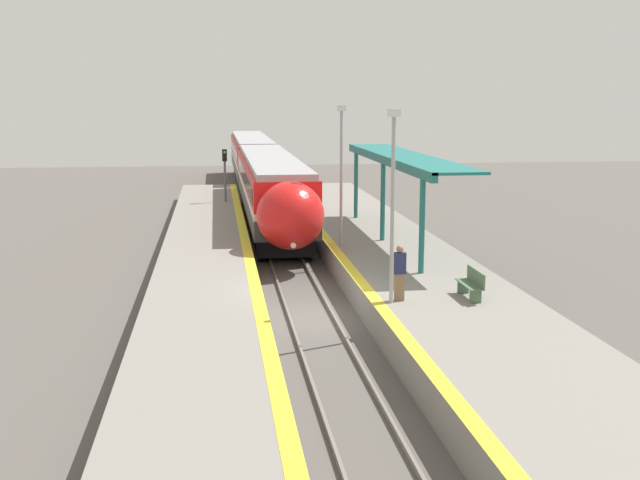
# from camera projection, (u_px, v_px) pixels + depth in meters

# --- Properties ---
(ground_plane) EXTENTS (120.00, 120.00, 0.00)m
(ground_plane) POSITION_uv_depth(u_px,v_px,m) (311.00, 319.00, 26.10)
(ground_plane) COLOR #56514C
(rail_left) EXTENTS (0.08, 90.00, 0.15)m
(rail_left) POSITION_uv_depth(u_px,v_px,m) (289.00, 317.00, 26.00)
(rail_left) COLOR slate
(rail_left) RESTS_ON ground_plane
(rail_right) EXTENTS (0.08, 90.00, 0.15)m
(rail_right) POSITION_uv_depth(u_px,v_px,m) (333.00, 316.00, 26.18)
(rail_right) COLOR slate
(rail_right) RESTS_ON ground_plane
(train) EXTENTS (2.91, 46.69, 3.93)m
(train) POSITION_uv_depth(u_px,v_px,m) (260.00, 170.00, 54.01)
(train) COLOR black
(train) RESTS_ON ground_plane
(platform_right) EXTENTS (5.11, 64.00, 1.01)m
(platform_right) POSITION_uv_depth(u_px,v_px,m) (435.00, 300.00, 26.54)
(platform_right) COLOR gray
(platform_right) RESTS_ON ground_plane
(platform_left) EXTENTS (3.69, 64.00, 1.01)m
(platform_left) POSITION_uv_depth(u_px,v_px,m) (205.00, 307.00, 25.58)
(platform_left) COLOR gray
(platform_left) RESTS_ON ground_plane
(platform_bench) EXTENTS (0.44, 1.63, 0.89)m
(platform_bench) POSITION_uv_depth(u_px,v_px,m) (472.00, 283.00, 24.65)
(platform_bench) COLOR #4C6B4C
(platform_bench) RESTS_ON platform_right
(person_waiting) EXTENTS (0.36, 0.23, 1.72)m
(person_waiting) POSITION_uv_depth(u_px,v_px,m) (400.00, 272.00, 24.30)
(person_waiting) COLOR #7F6647
(person_waiting) RESTS_ON platform_right
(railway_signal) EXTENTS (0.28, 0.28, 4.10)m
(railway_signal) POSITION_uv_depth(u_px,v_px,m) (225.00, 176.00, 47.24)
(railway_signal) COLOR #59595E
(railway_signal) RESTS_ON ground_plane
(lamppost_near) EXTENTS (0.36, 0.20, 5.79)m
(lamppost_near) POSITION_uv_depth(u_px,v_px,m) (393.00, 194.00, 23.58)
(lamppost_near) COLOR #9E9EA3
(lamppost_near) RESTS_ON platform_right
(lamppost_mid) EXTENTS (0.36, 0.20, 5.79)m
(lamppost_mid) POSITION_uv_depth(u_px,v_px,m) (341.00, 166.00, 33.10)
(lamppost_mid) COLOR #9E9EA3
(lamppost_mid) RESTS_ON platform_right
(station_canopy) EXTENTS (2.02, 16.30, 3.69)m
(station_canopy) POSITION_uv_depth(u_px,v_px,m) (397.00, 161.00, 34.22)
(station_canopy) COLOR #1E6B66
(station_canopy) RESTS_ON platform_right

